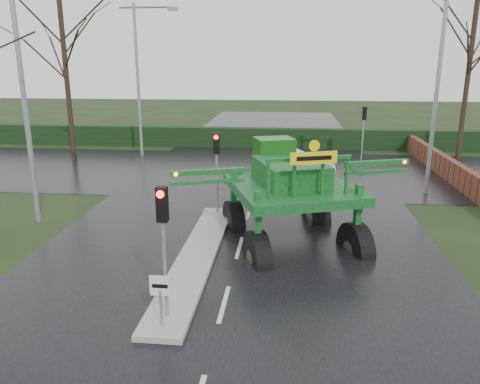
# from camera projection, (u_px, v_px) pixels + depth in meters

# --- Properties ---
(ground) EXTENTS (140.00, 140.00, 0.00)m
(ground) POSITION_uv_depth(u_px,v_px,m) (224.00, 305.00, 12.62)
(ground) COLOR black
(ground) RESTS_ON ground
(road_main) EXTENTS (14.00, 80.00, 0.02)m
(road_main) POSITION_uv_depth(u_px,v_px,m) (252.00, 200.00, 22.20)
(road_main) COLOR black
(road_main) RESTS_ON ground
(road_cross) EXTENTS (80.00, 12.00, 0.02)m
(road_cross) POSITION_uv_depth(u_px,v_px,m) (260.00, 171.00, 27.95)
(road_cross) COLOR black
(road_cross) RESTS_ON ground
(median_island) EXTENTS (1.20, 10.00, 0.16)m
(median_island) POSITION_uv_depth(u_px,v_px,m) (198.00, 256.00, 15.60)
(median_island) COLOR gray
(median_island) RESTS_ON ground
(hedge_row) EXTENTS (44.00, 0.90, 1.50)m
(hedge_row) POSITION_uv_depth(u_px,v_px,m) (267.00, 138.00, 35.42)
(hedge_row) COLOR black
(hedge_row) RESTS_ON ground
(brick_wall) EXTENTS (0.40, 20.00, 1.20)m
(brick_wall) POSITION_uv_depth(u_px,v_px,m) (443.00, 165.00, 26.75)
(brick_wall) COLOR #592D1E
(brick_wall) RESTS_ON ground
(keep_left_sign) EXTENTS (0.50, 0.07, 1.35)m
(keep_left_sign) POSITION_uv_depth(u_px,v_px,m) (160.00, 293.00, 11.03)
(keep_left_sign) COLOR gray
(keep_left_sign) RESTS_ON ground
(traffic_signal_near) EXTENTS (0.26, 0.33, 3.52)m
(traffic_signal_near) POSITION_uv_depth(u_px,v_px,m) (163.00, 225.00, 11.09)
(traffic_signal_near) COLOR gray
(traffic_signal_near) RESTS_ON ground
(traffic_signal_mid) EXTENTS (0.26, 0.33, 3.52)m
(traffic_signal_mid) POSITION_uv_depth(u_px,v_px,m) (217.00, 156.00, 19.23)
(traffic_signal_mid) COLOR gray
(traffic_signal_mid) RESTS_ON ground
(traffic_signal_far) EXTENTS (0.26, 0.33, 3.52)m
(traffic_signal_far) POSITION_uv_depth(u_px,v_px,m) (364.00, 121.00, 30.46)
(traffic_signal_far) COLOR gray
(traffic_signal_far) RESTS_ON ground
(street_light_left_near) EXTENTS (3.85, 0.30, 10.00)m
(street_light_left_near) POSITION_uv_depth(u_px,v_px,m) (28.00, 71.00, 17.57)
(street_light_left_near) COLOR gray
(street_light_left_near) RESTS_ON ground
(street_light_right) EXTENTS (3.85, 0.30, 10.00)m
(street_light_right) POSITION_uv_depth(u_px,v_px,m) (432.00, 69.00, 21.70)
(street_light_right) COLOR gray
(street_light_right) RESTS_ON ground
(street_light_left_far) EXTENTS (3.85, 0.30, 10.00)m
(street_light_left_far) POSITION_uv_depth(u_px,v_px,m) (142.00, 67.00, 30.98)
(street_light_left_far) COLOR gray
(street_light_left_far) RESTS_ON ground
(tree_left_far) EXTENTS (7.70, 7.70, 13.26)m
(tree_left_far) POSITION_uv_depth(u_px,v_px,m) (64.00, 48.00, 29.18)
(tree_left_far) COLOR black
(tree_left_far) RESTS_ON ground
(tree_right_far) EXTENTS (7.00, 7.00, 12.05)m
(tree_right_far) POSITION_uv_depth(u_px,v_px,m) (470.00, 59.00, 29.71)
(tree_right_far) COLOR black
(tree_right_far) RESTS_ON ground
(crop_sprayer) EXTENTS (8.40, 6.55, 4.94)m
(crop_sprayer) POSITION_uv_depth(u_px,v_px,m) (256.00, 190.00, 15.07)
(crop_sprayer) COLOR black
(crop_sprayer) RESTS_ON ground
(white_sedan) EXTENTS (4.75, 2.10, 1.52)m
(white_sedan) POSITION_uv_depth(u_px,v_px,m) (293.00, 176.00, 26.90)
(white_sedan) COLOR silver
(white_sedan) RESTS_ON ground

